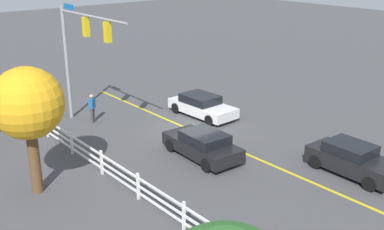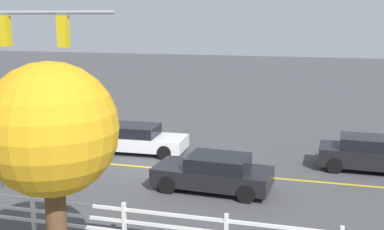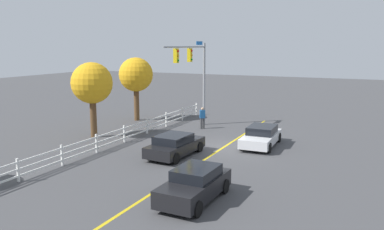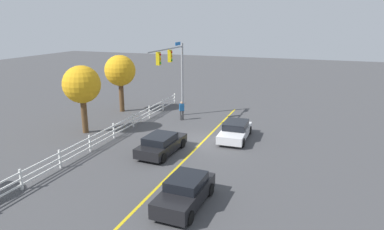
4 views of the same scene
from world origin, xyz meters
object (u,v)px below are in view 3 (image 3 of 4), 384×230
object	(u,v)px
pedestrian	(202,117)
tree_1	(92,84)
car_0	(195,185)
tree_2	(136,75)
car_1	(261,136)
car_2	(175,145)

from	to	relation	value
pedestrian	tree_1	bearing A→B (deg)	100.42
tree_1	car_0	bearing A→B (deg)	-123.30
tree_2	pedestrian	bearing A→B (deg)	-97.04
tree_1	tree_2	bearing A→B (deg)	6.74
car_0	car_1	distance (m)	10.13
car_0	tree_2	world-z (taller)	tree_2
pedestrian	tree_2	world-z (taller)	tree_2
car_0	pedestrian	size ratio (longest dim) A/B	2.41
car_0	tree_1	xyz separation A→B (m)	(7.48, 11.38, 3.10)
car_2	tree_2	world-z (taller)	tree_2
car_2	pedestrian	world-z (taller)	pedestrian
pedestrian	car_1	bearing A→B (deg)	-155.02
tree_1	tree_2	distance (m)	6.75
car_0	car_2	bearing A→B (deg)	-143.64
car_0	car_2	world-z (taller)	car_0
pedestrian	car_2	bearing A→B (deg)	157.19
car_1	car_2	distance (m)	5.98
pedestrian	tree_2	distance (m)	7.28
car_0	car_1	size ratio (longest dim) A/B	0.92
car_0	car_2	size ratio (longest dim) A/B	0.95
car_0	pedestrian	xyz separation A→B (m)	(13.37, 5.58, 0.23)
tree_1	car_2	bearing A→B (deg)	-103.96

